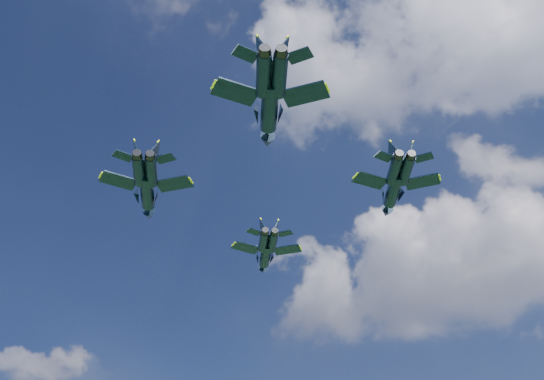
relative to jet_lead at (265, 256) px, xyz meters
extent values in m
cylinder|color=black|center=(0.27, -0.41, -0.07)|extent=(5.87, 7.71, 1.63)
cone|color=black|center=(-2.63, 3.98, -0.07)|extent=(2.59, 2.82, 1.54)
ellipsoid|color=brown|center=(-1.38, 2.09, 0.43)|extent=(2.17, 2.65, 0.74)
cube|color=black|center=(-1.45, -3.72, -0.07)|extent=(4.31, 4.77, 0.16)
cube|color=black|center=(3.99, -0.12, -0.07)|extent=(4.56, 3.14, 0.16)
cube|color=black|center=(1.96, -7.23, -0.07)|extent=(2.23, 2.56, 0.13)
cube|color=black|center=(5.89, -4.63, -0.07)|extent=(2.30, 1.56, 0.13)
cube|color=black|center=(2.69, -5.88, 1.20)|extent=(2.01, 1.95, 2.73)
cube|color=black|center=(4.36, -4.77, 1.20)|extent=(1.56, 2.56, 2.73)
cylinder|color=black|center=(-7.51, -21.73, 1.54)|extent=(6.95, 9.13, 1.93)
cone|color=black|center=(-10.95, -16.53, 1.54)|extent=(3.06, 3.34, 1.83)
ellipsoid|color=brown|center=(-9.47, -18.77, 2.13)|extent=(2.57, 3.14, 0.88)
cube|color=black|center=(-9.55, -25.66, 1.54)|extent=(5.10, 5.66, 0.19)
cube|color=black|center=(-3.10, -21.39, 1.54)|extent=(5.40, 3.72, 0.19)
cube|color=black|center=(-5.52, -29.81, 1.54)|extent=(2.65, 3.04, 0.15)
cube|color=black|center=(-0.86, -26.73, 1.54)|extent=(2.72, 1.85, 0.15)
cube|color=black|center=(-4.65, -28.21, 3.04)|extent=(2.38, 2.31, 3.23)
cube|color=black|center=(-2.67, -26.91, 3.04)|extent=(1.85, 3.04, 3.23)
cylinder|color=black|center=(24.16, -6.92, 0.59)|extent=(6.10, 8.73, 1.81)
cone|color=black|center=(21.23, -1.88, 0.59)|extent=(2.79, 3.12, 1.71)
ellipsoid|color=brown|center=(22.49, -4.05, 1.14)|extent=(2.29, 2.98, 0.82)
cube|color=black|center=(22.04, -10.47, 0.59)|extent=(4.90, 5.25, 0.18)
cube|color=black|center=(28.29, -6.84, 0.59)|extent=(4.94, 3.24, 0.18)
cube|color=black|center=(25.58, -14.57, 0.59)|extent=(2.55, 2.84, 0.14)
cube|color=black|center=(30.10, -11.95, 0.59)|extent=(2.47, 1.60, 0.14)
cube|color=black|center=(26.48, -13.12, 1.99)|extent=(2.11, 2.27, 3.02)
cube|color=black|center=(28.39, -12.01, 1.99)|extent=(1.70, 2.89, 3.02)
cylinder|color=black|center=(17.30, -31.03, -0.34)|extent=(6.84, 9.71, 2.02)
cone|color=black|center=(14.01, -25.43, -0.34)|extent=(3.11, 3.47, 1.90)
ellipsoid|color=brown|center=(15.43, -27.84, 0.28)|extent=(2.57, 3.32, 0.92)
cube|color=black|center=(14.95, -35.00, -0.34)|extent=(5.45, 5.86, 0.20)
cube|color=black|center=(21.91, -30.92, -0.34)|extent=(5.52, 3.63, 0.20)
cube|color=black|center=(18.92, -39.55, -0.34)|extent=(2.84, 3.17, 0.16)
cube|color=black|center=(23.94, -36.60, -0.34)|extent=(2.75, 1.79, 0.16)
cube|color=black|center=(19.92, -37.93, 1.23)|extent=(2.36, 2.52, 3.37)
cube|color=black|center=(22.04, -36.68, 1.23)|extent=(1.90, 3.22, 3.37)
camera|label=1|loc=(45.32, -83.37, -54.90)|focal=45.00mm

